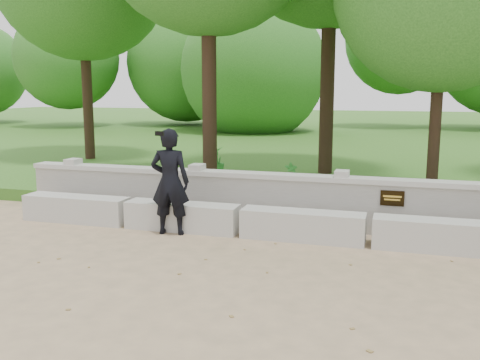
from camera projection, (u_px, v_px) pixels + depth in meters
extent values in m
plane|color=tan|center=(358.00, 291.00, 6.17)|extent=(80.00, 80.00, 0.00)
cube|color=#2D5F19|center=(390.00, 149.00, 19.35)|extent=(40.00, 22.00, 0.25)
cube|color=#B9B6AF|center=(77.00, 209.00, 9.35)|extent=(1.90, 0.45, 0.45)
cube|color=#B9B6AF|center=(182.00, 217.00, 8.78)|extent=(1.90, 0.45, 0.45)
cube|color=#B9B6AF|center=(302.00, 226.00, 8.21)|extent=(1.90, 0.45, 0.45)
cube|color=#B9B6AF|center=(441.00, 236.00, 7.63)|extent=(1.90, 0.45, 0.45)
cube|color=#AEACA4|center=(372.00, 208.00, 8.55)|extent=(12.50, 0.25, 0.82)
cube|color=#B9B6AF|center=(374.00, 181.00, 8.47)|extent=(12.50, 0.35, 0.08)
cube|color=black|center=(392.00, 198.00, 8.29)|extent=(0.36, 0.02, 0.24)
imported|color=black|center=(170.00, 182.00, 8.45)|extent=(0.67, 0.49, 1.69)
cube|color=black|center=(159.00, 134.00, 7.99)|extent=(0.14, 0.04, 0.07)
cylinder|color=#382619|center=(87.00, 85.00, 15.51)|extent=(0.29, 0.29, 4.32)
cylinder|color=#382619|center=(209.00, 78.00, 11.16)|extent=(0.31, 0.31, 4.53)
cylinder|color=#382619|center=(328.00, 68.00, 12.74)|extent=(0.34, 0.34, 5.05)
cylinder|color=#382619|center=(436.00, 115.00, 9.75)|extent=(0.21, 0.21, 3.14)
imported|color=#2F852D|center=(291.00, 175.00, 11.20)|extent=(0.33, 0.30, 0.52)
imported|color=#2F852D|center=(217.00, 161.00, 12.89)|extent=(0.46, 0.48, 0.67)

